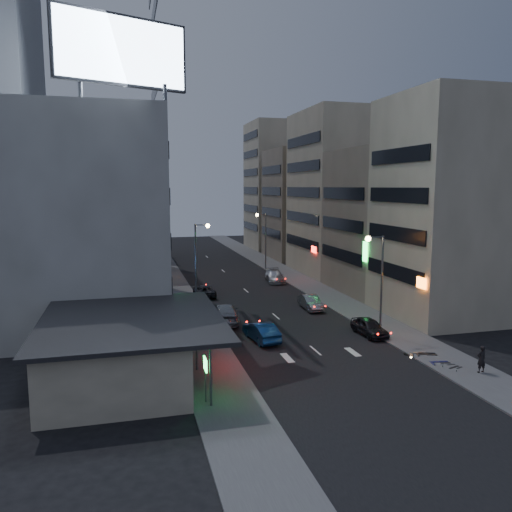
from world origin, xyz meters
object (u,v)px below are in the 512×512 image
object	(u,v)px
scooter_black_a	(457,358)
scooter_black_b	(435,345)
parked_car_left	(204,291)
scooter_silver_b	(426,344)
scooter_blue	(448,353)
road_car_blue	(261,331)
person	(481,359)
parked_car_right_mid	(311,302)
parked_car_right_far	(275,276)
parked_car_right_near	(369,327)
scooter_silver_a	(452,356)
road_car_silver	(225,314)

from	to	relation	value
scooter_black_a	scooter_black_b	size ratio (longest dim) A/B	0.79
parked_car_left	scooter_silver_b	world-z (taller)	scooter_silver_b
scooter_black_a	scooter_blue	bearing A→B (deg)	-10.91
parked_car_left	road_car_blue	distance (m)	16.95
person	scooter_black_a	size ratio (longest dim) A/B	1.10
person	scooter_black_b	distance (m)	4.07
road_car_blue	scooter_silver_b	distance (m)	12.20
parked_car_right_mid	person	world-z (taller)	person
parked_car_left	parked_car_right_far	world-z (taller)	parked_car_right_far
parked_car_right_near	road_car_blue	bearing A→B (deg)	172.13
scooter_silver_a	scooter_black_b	xyz separation A→B (m)	(0.05, 2.00, 0.13)
parked_car_left	road_car_silver	distance (m)	11.10
parked_car_left	scooter_black_b	xyz separation A→B (m)	(13.10, -23.16, 0.10)
parked_car_right_far	scooter_black_a	distance (m)	31.92
person	scooter_silver_a	size ratio (longest dim) A/B	1.11
scooter_black_b	road_car_silver	bearing A→B (deg)	66.50
scooter_black_a	scooter_silver_a	size ratio (longest dim) A/B	1.01
person	parked_car_right_mid	bearing A→B (deg)	-81.56
parked_car_right_near	person	size ratio (longest dim) A/B	2.29
scooter_silver_a	road_car_silver	bearing A→B (deg)	47.46
parked_car_left	scooter_silver_a	bearing A→B (deg)	118.35
road_car_silver	scooter_silver_a	bearing A→B (deg)	140.96
parked_car_right_near	parked_car_right_far	world-z (taller)	parked_car_right_far
scooter_silver_a	scooter_black_a	bearing A→B (deg)	-173.72
parked_car_right_mid	parked_car_left	bearing A→B (deg)	139.87
parked_car_right_near	parked_car_left	bearing A→B (deg)	118.84
scooter_black_a	parked_car_left	bearing A→B (deg)	7.48
scooter_silver_a	scooter_black_b	distance (m)	2.01
parked_car_right_near	parked_car_left	xyz separation A→B (m)	(-10.75, 17.68, -0.06)
scooter_blue	scooter_black_b	xyz separation A→B (m)	(0.17, 1.63, 0.05)
scooter_blue	scooter_black_a	bearing A→B (deg)	-162.35
parked_car_right_far	scooter_silver_a	bearing A→B (deg)	-77.02
scooter_black_a	parked_car_right_near	bearing A→B (deg)	-3.34
road_car_blue	scooter_black_a	size ratio (longest dim) A/B	2.77
road_car_blue	scooter_black_a	distance (m)	14.24
scooter_silver_a	scooter_silver_b	distance (m)	2.42
parked_car_left	road_car_silver	size ratio (longest dim) A/B	0.81
scooter_black_b	parked_car_left	bearing A→B (deg)	48.97
parked_car_right_mid	scooter_blue	world-z (taller)	parked_car_right_mid
scooter_silver_a	scooter_silver_b	xyz separation A→B (m)	(-0.49, 2.37, 0.13)
road_car_blue	scooter_silver_a	bearing A→B (deg)	135.78
parked_car_right_near	scooter_silver_a	xyz separation A→B (m)	(2.31, -7.49, -0.09)
parked_car_right_near	road_car_blue	xyz separation A→B (m)	(-8.83, 0.84, 0.04)
road_car_blue	parked_car_right_near	bearing A→B (deg)	167.15
parked_car_right_far	scooter_black_b	world-z (taller)	parked_car_right_far
road_car_blue	road_car_silver	xyz separation A→B (m)	(-1.77, 5.75, 0.09)
parked_car_left	parked_car_right_far	distance (m)	11.61
person	scooter_silver_b	distance (m)	4.54
scooter_black_a	scooter_silver_a	world-z (taller)	scooter_black_a
parked_car_left	scooter_black_b	bearing A→B (deg)	120.42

